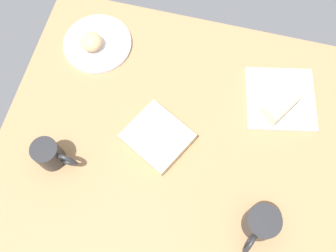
{
  "coord_description": "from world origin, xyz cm",
  "views": [
    {
      "loc": [
        4.65,
        -36.61,
        111.81
      ],
      "look_at": [
        -5.0,
        2.61,
        7.0
      ],
      "focal_mm": 40.15,
      "sensor_mm": 36.0,
      "label": 1
    }
  ],
  "objects": [
    {
      "name": "dining_table",
      "position": [
        0.0,
        0.0,
        2.0
      ],
      "size": [
        110.0,
        90.0,
        4.0
      ],
      "primitive_type": "cube",
      "color": "#9E754C",
      "rests_on": "ground"
    },
    {
      "name": "round_plate",
      "position": [
        -35.12,
        26.49,
        4.7
      ],
      "size": [
        22.58,
        22.58,
        1.4
      ],
      "primitive_type": "cylinder",
      "color": "white",
      "rests_on": "dining_table"
    },
    {
      "name": "scone_pastry",
      "position": [
        -36.16,
        24.81,
        7.87
      ],
      "size": [
        10.0,
        9.92,
        4.94
      ],
      "primitive_type": "ellipsoid",
      "rotation": [
        0.0,
        0.0,
        0.6
      ],
      "color": "tan",
      "rests_on": "round_plate"
    },
    {
      "name": "square_plate",
      "position": [
        26.9,
        20.7,
        4.8
      ],
      "size": [
        25.04,
        25.04,
        1.6
      ],
      "primitive_type": "cube",
      "rotation": [
        0.0,
        0.0,
        0.21
      ],
      "color": "silver",
      "rests_on": "dining_table"
    },
    {
      "name": "sauce_cup",
      "position": [
        27.76,
        25.39,
        6.94
      ],
      "size": [
        4.42,
        4.42,
        2.49
      ],
      "color": "silver",
      "rests_on": "square_plate"
    },
    {
      "name": "breakfast_wrap",
      "position": [
        26.22,
        16.95,
        8.88
      ],
      "size": [
        12.06,
        13.7,
        6.56
      ],
      "primitive_type": "cylinder",
      "rotation": [
        1.57,
        0.0,
        5.71
      ],
      "color": "beige",
      "rests_on": "square_plate"
    },
    {
      "name": "book_stack",
      "position": [
        -7.32,
        -1.14,
        5.76
      ],
      "size": [
        22.78,
        22.1,
        3.52
      ],
      "color": "beige",
      "rests_on": "dining_table"
    },
    {
      "name": "coffee_mug",
      "position": [
        -35.47,
        -14.74,
        9.05
      ],
      "size": [
        12.9,
        7.69,
        9.89
      ],
      "color": "#262628",
      "rests_on": "dining_table"
    },
    {
      "name": "second_mug",
      "position": [
        25.94,
        -19.38,
        8.69
      ],
      "size": [
        9.1,
        13.6,
        9.18
      ],
      "color": "#262628",
      "rests_on": "dining_table"
    }
  ]
}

